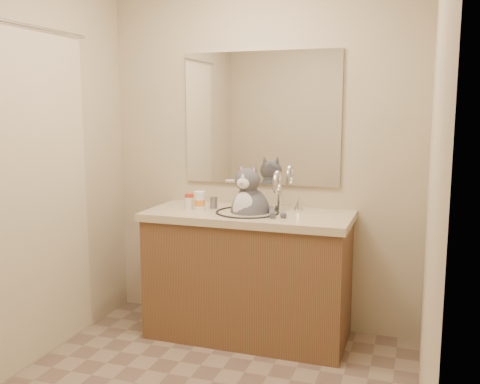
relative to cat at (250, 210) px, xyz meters
name	(u,v)px	position (x,y,z in m)	size (l,w,h in m)	color
room	(186,176)	(-0.01, -0.97, 0.34)	(2.22, 2.52, 2.42)	gray
vanity	(248,272)	(-0.01, 0.00, -0.42)	(1.34, 0.59, 1.12)	brown
mirror	(261,119)	(-0.01, 0.27, 0.59)	(1.10, 0.02, 0.90)	white
shower_curtain	(22,197)	(-1.06, -0.87, 0.17)	(0.02, 1.30, 1.93)	beige
cat	(250,210)	(0.00, 0.00, 0.00)	(0.37, 0.35, 0.53)	#4D4D52
pill_bottle_redcap	(189,201)	(-0.42, -0.01, 0.04)	(0.08, 0.08, 0.10)	white
pill_bottle_orange	(200,201)	(-0.34, -0.04, 0.05)	(0.08, 0.08, 0.13)	white
grey_canister	(214,203)	(-0.27, 0.04, 0.03)	(0.06, 0.06, 0.08)	gray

